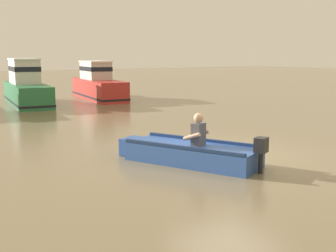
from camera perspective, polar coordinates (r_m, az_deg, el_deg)
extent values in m
plane|color=#7A6B4C|center=(11.23, 7.69, -3.71)|extent=(120.00, 120.00, 0.00)
cube|color=#2D519E|center=(10.24, 3.18, -3.66)|extent=(2.29, 3.28, 0.44)
cube|color=#2D519E|center=(11.16, -4.63, -2.59)|extent=(0.72, 0.62, 0.42)
cube|color=navy|center=(9.75, 1.74, -2.80)|extent=(1.34, 2.79, 0.08)
cube|color=navy|center=(10.63, 4.52, -1.81)|extent=(1.34, 2.79, 0.08)
cube|color=#3C62B2|center=(10.15, 3.68, -2.73)|extent=(1.04, 0.68, 0.06)
cylinder|color=black|center=(9.56, 11.89, -4.47)|extent=(0.13, 0.13, 0.54)
cube|color=black|center=(9.49, 11.96, -2.42)|extent=(0.35, 0.34, 0.32)
cube|color=#4C4C51|center=(10.07, 3.95, -1.09)|extent=(0.40, 0.34, 0.52)
sphere|color=tan|center=(10.01, 3.97, 1.05)|extent=(0.22, 0.22, 0.22)
cylinder|color=tan|center=(9.91, 3.09, -1.37)|extent=(0.26, 0.42, 0.23)
cylinder|color=tan|center=(10.29, 4.28, -0.99)|extent=(0.26, 0.42, 0.23)
cube|color=#287042|center=(23.31, -17.77, 3.96)|extent=(2.28, 6.11, 1.03)
cube|color=black|center=(23.34, -17.73, 3.14)|extent=(2.33, 6.15, 0.10)
cube|color=silver|center=(23.77, -18.10, 6.71)|extent=(1.52, 2.64, 1.18)
cube|color=black|center=(23.77, -18.12, 7.07)|extent=(1.55, 2.67, 0.24)
cube|color=white|center=(23.76, -18.17, 8.23)|extent=(1.60, 2.77, 0.08)
cube|color=#B72D28|center=(25.26, -8.96, 4.72)|extent=(2.28, 6.08, 1.08)
cube|color=black|center=(25.29, -8.94, 3.93)|extent=(2.32, 6.12, 0.10)
cube|color=beige|center=(25.71, -9.37, 7.06)|extent=(1.50, 2.62, 0.96)
cube|color=black|center=(25.71, -9.37, 7.33)|extent=(1.53, 2.66, 0.24)
cube|color=white|center=(25.70, -9.40, 8.23)|extent=(1.57, 2.75, 0.08)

